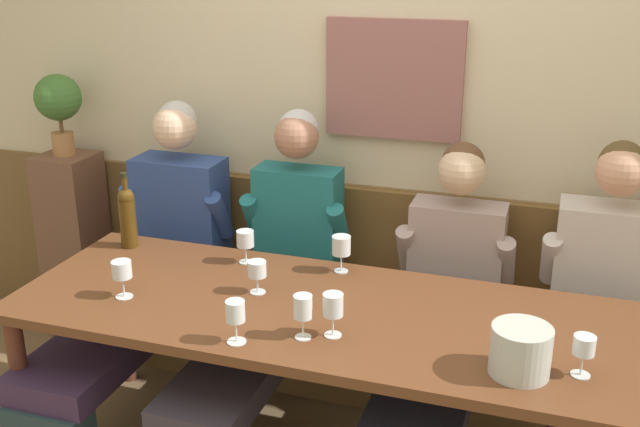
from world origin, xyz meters
TOP-DOWN VIEW (x-y plane):
  - room_wall_back at (0.00, 1.09)m, footprint 6.80×0.12m
  - wood_wainscot_panel at (0.00, 1.04)m, footprint 6.80×0.03m
  - wall_bench at (0.00, 0.83)m, footprint 2.75×0.42m
  - dining_table at (0.00, 0.12)m, footprint 2.45×0.86m
  - person_right_seat at (-0.99, 0.47)m, footprint 0.54×1.30m
  - person_left_seat at (-0.37, 0.44)m, footprint 0.50×1.30m
  - person_center_right_seat at (0.37, 0.43)m, footprint 0.51×1.30m
  - person_center_left_seat at (1.00, 0.45)m, footprint 0.54×1.30m
  - ice_bucket at (0.71, -0.11)m, footprint 0.19×0.19m
  - wine_bottle_green_tall at (-1.04, 0.43)m, footprint 0.08×0.08m
  - wine_glass_left_end at (-0.06, 0.47)m, footprint 0.08×0.08m
  - wine_glass_near_bucket at (-0.02, -0.11)m, footprint 0.07×0.07m
  - wine_glass_mid_left at (-0.79, -0.03)m, footprint 0.08×0.08m
  - wine_glass_center_front at (-0.47, 0.43)m, footprint 0.07×0.07m
  - wine_glass_center_rear at (-0.23, -0.21)m, footprint 0.07×0.07m
  - wine_glass_by_bottle at (0.90, -0.06)m, footprint 0.07×0.07m
  - wine_glass_mid_right at (-0.31, 0.17)m, footprint 0.07×0.07m
  - wine_glass_right_end at (0.07, -0.07)m, footprint 0.07×0.07m
  - corner_pedestal at (-1.67, 0.86)m, footprint 0.28×0.28m
  - potted_plant at (-1.67, 0.86)m, footprint 0.24×0.24m

SIDE VIEW (x-z plane):
  - wall_bench at x=0.00m, z-range -0.19..0.75m
  - wood_wainscot_panel at x=0.00m, z-range 0.00..0.94m
  - corner_pedestal at x=-1.67m, z-range 0.00..1.01m
  - person_center_right_seat at x=0.37m, z-range -0.02..1.22m
  - person_center_left_seat at x=1.00m, z-range -0.03..1.28m
  - person_left_seat at x=-0.37m, z-range -0.03..1.31m
  - person_right_seat at x=-0.99m, z-range -0.03..1.32m
  - dining_table at x=0.00m, z-range 0.30..1.05m
  - ice_bucket at x=0.71m, z-range 0.75..0.91m
  - wine_glass_mid_right at x=-0.31m, z-range 0.78..0.91m
  - wine_glass_by_bottle at x=0.90m, z-range 0.78..0.92m
  - wine_glass_center_front at x=-0.47m, z-range 0.78..0.92m
  - wine_glass_center_rear at x=-0.23m, z-range 0.78..0.93m
  - wine_glass_left_end at x=-0.06m, z-range 0.78..0.93m
  - wine_glass_near_bucket at x=-0.02m, z-range 0.78..0.94m
  - wine_glass_mid_left at x=-0.79m, z-range 0.78..0.93m
  - wine_glass_right_end at x=0.07m, z-range 0.78..0.94m
  - wine_bottle_green_tall at x=-1.04m, z-range 0.72..1.07m
  - potted_plant at x=-1.67m, z-range 1.07..1.49m
  - room_wall_back at x=0.00m, z-range 0.00..2.80m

